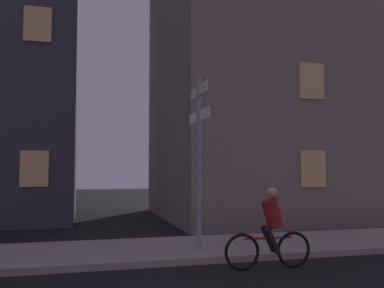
# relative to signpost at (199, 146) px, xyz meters

# --- Properties ---
(sidewalk_kerb) EXTENTS (40.00, 2.86, 0.14)m
(sidewalk_kerb) POSITION_rel_signpost_xyz_m (-1.10, 0.65, -2.43)
(sidewalk_kerb) COLOR gray
(sidewalk_kerb) RESTS_ON ground_plane
(signpost) EXTENTS (0.12, 1.62, 4.01)m
(signpost) POSITION_rel_signpost_xyz_m (0.00, 0.00, 0.00)
(signpost) COLOR gray
(signpost) RESTS_ON sidewalk_kerb
(cyclist) EXTENTS (1.82, 0.33, 1.61)m
(cyclist) POSITION_rel_signpost_xyz_m (1.06, -1.47, -1.75)
(cyclist) COLOR black
(cyclist) RESTS_ON ground_plane
(building_right_block) EXTENTS (8.28, 8.32, 17.55)m
(building_right_block) POSITION_rel_signpost_xyz_m (4.74, 7.15, 6.27)
(building_right_block) COLOR slate
(building_right_block) RESTS_ON ground_plane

